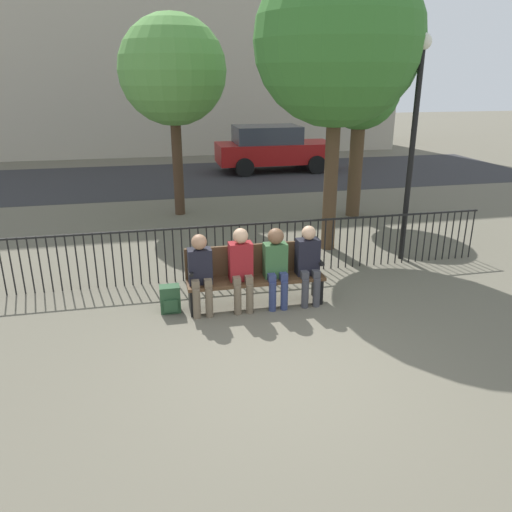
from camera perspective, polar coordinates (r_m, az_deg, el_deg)
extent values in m
plane|color=#605B4C|center=(6.19, 3.48, -12.31)|extent=(80.00, 80.00, 0.00)
cube|color=#4C331E|center=(7.46, 0.00, -2.71)|extent=(2.07, 0.45, 0.05)
cube|color=#4C331E|center=(7.54, -0.32, -0.33)|extent=(2.07, 0.05, 0.47)
cube|color=black|center=(7.42, -7.39, -4.91)|extent=(0.06, 0.38, 0.40)
cube|color=black|center=(7.80, 7.01, -3.62)|extent=(0.06, 0.38, 0.40)
cube|color=black|center=(7.24, -7.54, -1.68)|extent=(0.06, 0.38, 0.04)
cube|color=black|center=(7.63, 7.15, -0.52)|extent=(0.06, 0.38, 0.04)
cylinder|color=brown|center=(7.21, -6.80, -5.43)|extent=(0.11, 0.11, 0.45)
cylinder|color=brown|center=(7.23, -5.37, -5.31)|extent=(0.11, 0.11, 0.45)
cube|color=brown|center=(7.19, -6.97, -3.11)|extent=(0.11, 0.20, 0.12)
cube|color=brown|center=(7.21, -5.55, -2.99)|extent=(0.11, 0.20, 0.12)
cube|color=black|center=(7.23, -6.43, -1.15)|extent=(0.34, 0.22, 0.52)
sphere|color=#A37556|center=(7.09, -6.52, 1.60)|extent=(0.22, 0.22, 0.22)
cylinder|color=brown|center=(7.28, -2.11, -5.03)|extent=(0.11, 0.11, 0.45)
cylinder|color=brown|center=(7.31, -0.72, -4.90)|extent=(0.11, 0.11, 0.45)
cube|color=brown|center=(7.26, -2.28, -2.73)|extent=(0.11, 0.20, 0.12)
cube|color=brown|center=(7.30, -0.89, -2.61)|extent=(0.11, 0.20, 0.12)
cube|color=maroon|center=(7.30, -1.78, -0.61)|extent=(0.34, 0.22, 0.57)
sphere|color=tan|center=(7.16, -1.78, 2.32)|extent=(0.22, 0.22, 0.22)
cylinder|color=navy|center=(7.39, 1.90, -4.66)|extent=(0.11, 0.11, 0.45)
cylinder|color=navy|center=(7.43, 3.25, -4.53)|extent=(0.11, 0.11, 0.45)
cube|color=navy|center=(7.37, 1.73, -2.39)|extent=(0.11, 0.20, 0.12)
cube|color=navy|center=(7.41, 3.08, -2.28)|extent=(0.11, 0.20, 0.12)
cube|color=#335B33|center=(7.42, 2.20, -0.48)|extent=(0.34, 0.22, 0.52)
sphere|color=brown|center=(7.28, 2.27, 2.28)|extent=(0.24, 0.24, 0.24)
cylinder|color=#3D3D42|center=(7.52, 5.63, -4.30)|extent=(0.11, 0.11, 0.45)
cylinder|color=#3D3D42|center=(7.57, 6.93, -4.16)|extent=(0.11, 0.11, 0.45)
cube|color=#3D3D42|center=(7.50, 5.47, -2.07)|extent=(0.11, 0.20, 0.12)
cube|color=#3D3D42|center=(7.55, 6.77, -1.95)|extent=(0.11, 0.20, 0.12)
cube|color=black|center=(7.55, 5.89, -0.08)|extent=(0.34, 0.22, 0.55)
sphere|color=tan|center=(7.41, 6.05, 2.66)|extent=(0.21, 0.21, 0.21)
cube|color=#284C2D|center=(7.47, -9.79, -4.84)|extent=(0.29, 0.20, 0.41)
cube|color=#284C2D|center=(7.39, -9.71, -5.65)|extent=(0.21, 0.04, 0.18)
cylinder|color=black|center=(8.74, -27.05, -1.19)|extent=(0.02, 0.02, 0.95)
cylinder|color=black|center=(8.70, -26.16, -1.12)|extent=(0.02, 0.02, 0.95)
cylinder|color=black|center=(8.67, -25.26, -1.06)|extent=(0.02, 0.02, 0.95)
cylinder|color=black|center=(8.64, -24.36, -1.00)|extent=(0.02, 0.02, 0.95)
cylinder|color=black|center=(8.61, -23.46, -0.93)|extent=(0.02, 0.02, 0.95)
cylinder|color=black|center=(8.58, -22.54, -0.86)|extent=(0.02, 0.02, 0.95)
cylinder|color=black|center=(8.55, -21.62, -0.80)|extent=(0.02, 0.02, 0.95)
cylinder|color=black|center=(8.53, -20.70, -0.73)|extent=(0.02, 0.02, 0.95)
cylinder|color=black|center=(8.51, -19.77, -0.66)|extent=(0.02, 0.02, 0.95)
cylinder|color=black|center=(8.49, -18.84, -0.60)|extent=(0.02, 0.02, 0.95)
cylinder|color=black|center=(8.47, -17.90, -0.53)|extent=(0.02, 0.02, 0.95)
cylinder|color=black|center=(8.46, -16.96, -0.46)|extent=(0.02, 0.02, 0.95)
cylinder|color=black|center=(8.45, -16.02, -0.39)|extent=(0.02, 0.02, 0.95)
cylinder|color=black|center=(8.44, -15.07, -0.32)|extent=(0.02, 0.02, 0.95)
cylinder|color=black|center=(8.43, -14.13, -0.25)|extent=(0.02, 0.02, 0.95)
cylinder|color=black|center=(8.43, -13.18, -0.18)|extent=(0.02, 0.02, 0.95)
cylinder|color=black|center=(8.42, -12.23, -0.11)|extent=(0.02, 0.02, 0.95)
cylinder|color=black|center=(8.42, -11.28, -0.04)|extent=(0.02, 0.02, 0.95)
cylinder|color=black|center=(8.43, -10.33, 0.03)|extent=(0.02, 0.02, 0.95)
cylinder|color=black|center=(8.43, -9.38, 0.10)|extent=(0.02, 0.02, 0.95)
cylinder|color=black|center=(8.44, -8.43, 0.17)|extent=(0.02, 0.02, 0.95)
cylinder|color=black|center=(8.45, -7.49, 0.24)|extent=(0.02, 0.02, 0.95)
cylinder|color=black|center=(8.46, -6.54, 0.30)|extent=(0.02, 0.02, 0.95)
cylinder|color=black|center=(8.47, -5.60, 0.37)|extent=(0.02, 0.02, 0.95)
cylinder|color=black|center=(8.49, -4.67, 0.44)|extent=(0.02, 0.02, 0.95)
cylinder|color=black|center=(8.51, -3.73, 0.51)|extent=(0.02, 0.02, 0.95)
cylinder|color=black|center=(8.53, -2.80, 0.58)|extent=(0.02, 0.02, 0.95)
cylinder|color=black|center=(8.55, -1.88, 0.65)|extent=(0.02, 0.02, 0.95)
cylinder|color=black|center=(8.57, -0.96, 0.71)|extent=(0.02, 0.02, 0.95)
cylinder|color=black|center=(8.60, -0.05, 0.78)|extent=(0.02, 0.02, 0.95)
cylinder|color=black|center=(8.63, 0.86, 0.84)|extent=(0.02, 0.02, 0.95)
cylinder|color=black|center=(8.66, 1.76, 0.91)|extent=(0.02, 0.02, 0.95)
cylinder|color=black|center=(8.70, 2.66, 0.97)|extent=(0.02, 0.02, 0.95)
cylinder|color=black|center=(8.73, 3.55, 1.04)|extent=(0.02, 0.02, 0.95)
cylinder|color=black|center=(8.77, 4.43, 1.10)|extent=(0.02, 0.02, 0.95)
cylinder|color=black|center=(8.81, 5.30, 1.16)|extent=(0.02, 0.02, 0.95)
cylinder|color=black|center=(8.85, 6.16, 1.22)|extent=(0.02, 0.02, 0.95)
cylinder|color=black|center=(8.90, 7.02, 1.28)|extent=(0.02, 0.02, 0.95)
cylinder|color=black|center=(8.94, 7.87, 1.34)|extent=(0.02, 0.02, 0.95)
cylinder|color=black|center=(8.99, 8.70, 1.40)|extent=(0.02, 0.02, 0.95)
cylinder|color=black|center=(9.04, 9.53, 1.46)|extent=(0.02, 0.02, 0.95)
cylinder|color=black|center=(9.09, 10.35, 1.51)|extent=(0.02, 0.02, 0.95)
cylinder|color=black|center=(9.15, 11.17, 1.57)|extent=(0.02, 0.02, 0.95)
cylinder|color=black|center=(9.20, 11.97, 1.62)|extent=(0.02, 0.02, 0.95)
cylinder|color=black|center=(9.26, 12.76, 1.68)|extent=(0.02, 0.02, 0.95)
cylinder|color=black|center=(9.32, 13.54, 1.73)|extent=(0.02, 0.02, 0.95)
cylinder|color=black|center=(9.38, 14.31, 1.78)|extent=(0.02, 0.02, 0.95)
cylinder|color=black|center=(9.44, 15.07, 1.83)|extent=(0.02, 0.02, 0.95)
cylinder|color=black|center=(9.50, 15.83, 1.88)|extent=(0.02, 0.02, 0.95)
cylinder|color=black|center=(9.57, 16.57, 1.93)|extent=(0.02, 0.02, 0.95)
cylinder|color=black|center=(9.64, 17.30, 1.98)|extent=(0.02, 0.02, 0.95)
cylinder|color=black|center=(9.71, 18.02, 2.02)|extent=(0.02, 0.02, 0.95)
cylinder|color=black|center=(9.78, 18.73, 2.07)|extent=(0.02, 0.02, 0.95)
cylinder|color=black|center=(9.85, 19.43, 2.11)|extent=(0.02, 0.02, 0.95)
cylinder|color=black|center=(9.92, 20.12, 2.16)|extent=(0.02, 0.02, 0.95)
cylinder|color=black|center=(10.00, 20.80, 2.20)|extent=(0.02, 0.02, 0.95)
cylinder|color=black|center=(10.07, 21.47, 2.24)|extent=(0.02, 0.02, 0.95)
cylinder|color=black|center=(10.15, 22.13, 2.28)|extent=(0.02, 0.02, 0.95)
cylinder|color=black|center=(10.23, 22.78, 2.32)|extent=(0.02, 0.02, 0.95)
cylinder|color=black|center=(10.31, 23.42, 2.36)|extent=(0.02, 0.02, 0.95)
cube|color=black|center=(8.41, -1.78, 3.58)|extent=(9.00, 0.03, 0.03)
cylinder|color=#4C3823|center=(12.52, 11.31, 10.13)|extent=(0.33, 0.33, 2.50)
sphere|color=#38752D|center=(12.35, 11.88, 18.15)|extent=(1.83, 1.83, 1.83)
cylinder|color=#422D1E|center=(12.53, -8.97, 10.81)|extent=(0.25, 0.25, 2.73)
sphere|color=#569342|center=(12.39, -9.51, 20.21)|extent=(2.49, 2.49, 2.49)
cylinder|color=#4C3823|center=(9.84, 8.58, 9.35)|extent=(0.27, 0.27, 3.05)
sphere|color=#38752D|center=(9.70, 9.35, 23.15)|extent=(3.02, 3.02, 3.02)
cylinder|color=black|center=(9.50, 17.28, 10.43)|extent=(0.10, 0.10, 3.75)
sphere|color=silver|center=(9.41, 18.59, 22.23)|extent=(0.28, 0.28, 0.28)
cube|color=#2B2B2D|center=(17.40, -7.40, 8.85)|extent=(24.00, 6.00, 0.01)
cube|color=maroon|center=(18.48, 2.20, 11.74)|extent=(4.20, 1.70, 0.70)
cube|color=#2D333D|center=(18.32, 1.25, 13.72)|extent=(2.31, 1.56, 0.60)
cylinder|color=black|center=(18.09, 6.95, 10.31)|extent=(0.64, 0.20, 0.64)
cylinder|color=black|center=(19.72, 5.28, 11.16)|extent=(0.64, 0.20, 0.64)
cylinder|color=black|center=(17.41, -1.30, 10.07)|extent=(0.64, 0.20, 0.64)
cylinder|color=black|center=(19.10, -2.34, 10.94)|extent=(0.64, 0.20, 0.64)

